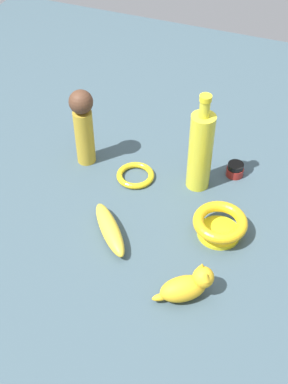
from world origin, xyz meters
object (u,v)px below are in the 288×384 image
at_px(person_figure_adult, 83,125).
at_px(bangle, 135,175).
at_px(nail_polish_jar, 235,170).
at_px(banana, 110,229).
at_px(bowl, 220,224).
at_px(cat_figurine, 188,286).
at_px(bottle_tall, 200,150).

bearing_deg(person_figure_adult, bangle, -96.39).
xyz_separation_m(bangle, nail_polish_jar, (0.11, -0.24, 0.01)).
height_order(person_figure_adult, banana, person_figure_adult).
distance_m(bowl, cat_figurine, 0.19).
relative_size(banana, cat_figurine, 1.52).
distance_m(person_figure_adult, bowl, 0.44).
bearing_deg(bottle_tall, bangle, 102.73).
distance_m(bangle, cat_figurine, 0.39).
xyz_separation_m(bowl, nail_polish_jar, (0.22, 0.02, -0.02)).
bearing_deg(person_figure_adult, banana, -142.59).
distance_m(person_figure_adult, bottle_tall, 0.31).
bearing_deg(bowl, bangle, 66.70).
bearing_deg(bangle, cat_figurine, -141.30).
relative_size(person_figure_adult, nail_polish_jar, 4.82).
distance_m(bowl, banana, 0.26).
distance_m(person_figure_adult, cat_figurine, 0.51).
bearing_deg(bowl, nail_polish_jar, 4.42).
xyz_separation_m(bowl, bangle, (0.11, 0.26, -0.03)).
bearing_deg(cat_figurine, bottle_tall, 13.73).
relative_size(cat_figurine, nail_polish_jar, 2.51).
xyz_separation_m(person_figure_adult, bottle_tall, (0.02, -0.31, -0.01)).
relative_size(person_figure_adult, bowl, 1.73).
bearing_deg(banana, cat_figurine, 24.72).
bearing_deg(bowl, cat_figurine, 175.32).
distance_m(banana, cat_figurine, 0.24).
height_order(person_figure_adult, bangle, person_figure_adult).
relative_size(bangle, cat_figurine, 0.87).
relative_size(banana, bottle_tall, 0.64).
relative_size(person_figure_adult, bottle_tall, 0.81).
bearing_deg(cat_figurine, bowl, -4.68).
relative_size(bangle, nail_polish_jar, 2.18).
bearing_deg(bangle, bowl, -113.30).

